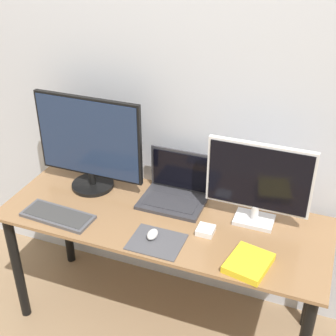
% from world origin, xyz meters
% --- Properties ---
extents(wall_back, '(7.00, 0.05, 2.50)m').
position_xyz_m(wall_back, '(0.00, 0.66, 1.25)').
color(wall_back, silver).
rests_on(wall_back, ground_plane).
extents(desk, '(1.60, 0.60, 0.70)m').
position_xyz_m(desk, '(0.00, 0.30, 0.59)').
color(desk, olive).
rests_on(desk, ground_plane).
extents(monitor_left, '(0.58, 0.22, 0.51)m').
position_xyz_m(monitor_left, '(-0.46, 0.43, 0.96)').
color(monitor_left, black).
rests_on(monitor_left, desk).
extents(monitor_right, '(0.49, 0.13, 0.42)m').
position_xyz_m(monitor_right, '(0.42, 0.43, 0.92)').
color(monitor_right, silver).
rests_on(monitor_right, desk).
extents(laptop, '(0.32, 0.24, 0.25)m').
position_xyz_m(laptop, '(0.00, 0.47, 0.76)').
color(laptop, '#333338').
rests_on(laptop, desk).
extents(keyboard, '(0.36, 0.17, 0.02)m').
position_xyz_m(keyboard, '(-0.48, 0.12, 0.71)').
color(keyboard, '#4C4C51').
rests_on(keyboard, desk).
extents(mousepad, '(0.24, 0.20, 0.00)m').
position_xyz_m(mousepad, '(0.04, 0.11, 0.70)').
color(mousepad, '#47474C').
rests_on(mousepad, desk).
extents(mouse, '(0.05, 0.07, 0.04)m').
position_xyz_m(mouse, '(0.01, 0.13, 0.72)').
color(mouse, silver).
rests_on(mouse, mousepad).
extents(book, '(0.20, 0.23, 0.03)m').
position_xyz_m(book, '(0.46, 0.11, 0.72)').
color(book, yellow).
rests_on(book, desk).
extents(power_brick, '(0.08, 0.08, 0.03)m').
position_xyz_m(power_brick, '(0.23, 0.26, 0.71)').
color(power_brick, white).
rests_on(power_brick, desk).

